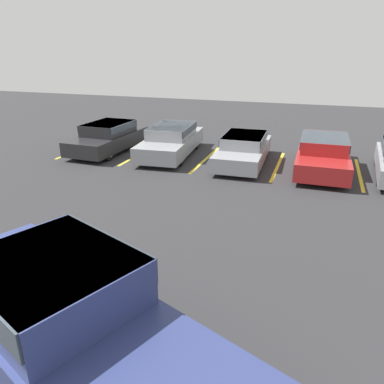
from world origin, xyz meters
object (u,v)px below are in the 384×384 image
parked_sedan_a (108,136)px  parked_sedan_c (244,148)px  parked_sedan_b (171,139)px  wheel_stop_curb (247,145)px  pickup_truck (71,330)px  parked_sedan_d (323,153)px

parked_sedan_a → parked_sedan_c: parked_sedan_a is taller
parked_sedan_a → parked_sedan_b: parked_sedan_a is taller
parked_sedan_b → wheel_stop_curb: 3.79m
pickup_truck → parked_sedan_b: bearing=128.0°
parked_sedan_b → parked_sedan_c: bearing=80.7°
parked_sedan_a → wheel_stop_curb: (5.72, 2.77, -0.61)m
parked_sedan_a → parked_sedan_c: (6.07, 0.09, -0.06)m
parked_sedan_b → parked_sedan_a: bearing=-88.6°
parked_sedan_d → parked_sedan_a: bearing=-89.2°
parked_sedan_a → wheel_stop_curb: bearing=117.5°
pickup_truck → parked_sedan_a: size_ratio=1.39×
wheel_stop_curb → pickup_truck: bearing=-88.5°
parked_sedan_b → parked_sedan_d: size_ratio=1.02×
parked_sedan_b → parked_sedan_d: parked_sedan_b is taller
wheel_stop_curb → parked_sedan_a: bearing=-154.2°
pickup_truck → parked_sedan_a: pickup_truck is taller
parked_sedan_c → wheel_stop_curb: bearing=-174.5°
parked_sedan_a → parked_sedan_c: 6.07m
parked_sedan_a → parked_sedan_b: 2.90m
parked_sedan_a → parked_sedan_d: parked_sedan_a is taller
parked_sedan_c → wheel_stop_curb: parked_sedan_c is taller
parked_sedan_d → parked_sedan_c: bearing=-88.4°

